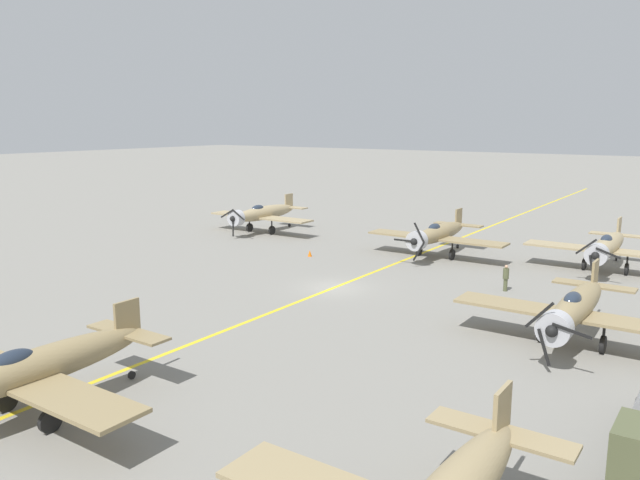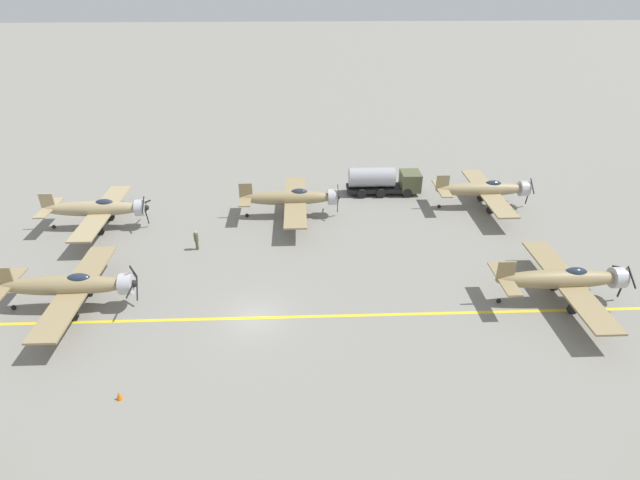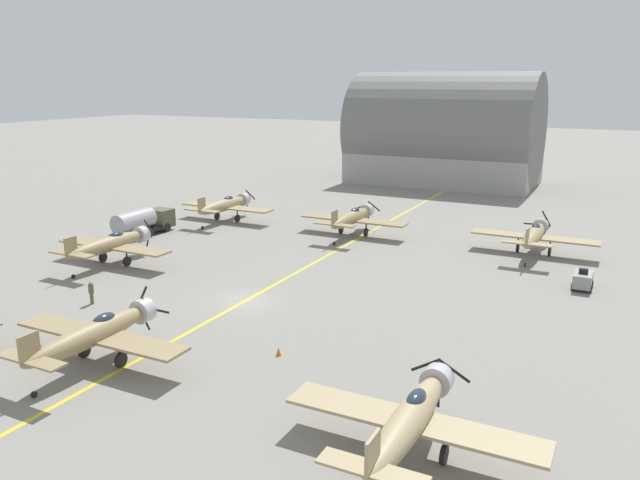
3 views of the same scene
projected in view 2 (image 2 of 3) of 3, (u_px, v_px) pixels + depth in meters
name	position (u px, v px, depth m)	size (l,w,h in m)	color
ground_plane	(255.00, 318.00, 36.04)	(400.00, 400.00, 0.00)	gray
taxiway_stripe	(255.00, 318.00, 36.04)	(0.30, 160.00, 0.01)	yellow
airplane_near_left	(98.00, 209.00, 47.24)	(12.00, 9.98, 3.65)	tan
airplane_mid_left	(292.00, 198.00, 49.39)	(12.00, 9.98, 3.65)	#968259
airplane_far_left	(485.00, 190.00, 51.22)	(12.00, 9.98, 3.65)	#9D8960
airplane_far_center	(564.00, 279.00, 36.81)	(12.00, 9.98, 3.65)	#937F56
airplane_near_center	(70.00, 286.00, 36.10)	(12.00, 9.98, 3.65)	#968259
fuel_tanker	(384.00, 181.00, 54.58)	(2.67, 8.00, 2.98)	black
ground_crew_walking	(196.00, 240.00, 44.13)	(0.40, 0.40, 1.82)	#515638
traffic_cone	(119.00, 396.00, 29.25)	(0.36, 0.36, 0.55)	orange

